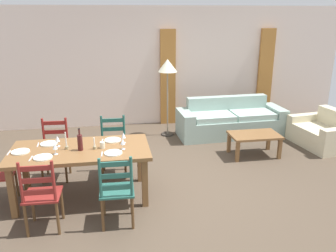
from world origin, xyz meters
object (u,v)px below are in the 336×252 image
(dining_chair_near_left, at_px, (42,195))
(wine_glass_far_right, at_px, (123,136))
(dining_table, at_px, (81,155))
(dining_chair_near_right, at_px, (117,190))
(wine_glass_far_left, at_px, (57,139))
(armchair_upholstered, at_px, (324,134))
(wine_glass_near_right, at_px, (123,142))
(coffee_cup_primary, at_px, (102,145))
(dining_chair_far_right, at_px, (114,146))
(coffee_table, at_px, (254,137))
(wine_glass_near_left, at_px, (55,147))
(wine_bottle, at_px, (80,142))
(couch, at_px, (230,121))
(dining_chair_far_left, at_px, (55,149))
(standing_lamp, at_px, (167,70))

(dining_chair_near_left, height_order, wine_glass_far_right, dining_chair_near_left)
(dining_table, height_order, dining_chair_near_right, dining_chair_near_right)
(dining_table, height_order, wine_glass_far_left, wine_glass_far_left)
(wine_glass_far_right, height_order, armchair_upholstered, wine_glass_far_right)
(dining_chair_near_left, distance_m, wine_glass_near_right, 1.24)
(dining_chair_near_left, distance_m, coffee_cup_primary, 1.06)
(armchair_upholstered, bearing_deg, wine_glass_far_left, -166.44)
(armchair_upholstered, bearing_deg, wine_glass_near_right, -160.24)
(dining_chair_far_right, distance_m, armchair_upholstered, 4.19)
(wine_glass_near_right, relative_size, wine_glass_far_right, 1.00)
(coffee_table, bearing_deg, dining_chair_near_left, -152.32)
(wine_glass_near_left, bearing_deg, coffee_table, 20.04)
(dining_table, bearing_deg, wine_bottle, -76.99)
(dining_table, distance_m, dining_chair_near_left, 0.87)
(dining_chair_near_left, bearing_deg, wine_glass_near_left, 79.40)
(wine_glass_near_right, relative_size, armchair_upholstered, 0.13)
(dining_table, relative_size, couch, 0.82)
(dining_chair_near_left, xyz_separation_m, wine_glass_far_right, (1.02, 0.87, 0.38))
(wine_glass_near_left, relative_size, couch, 0.07)
(wine_glass_near_right, bearing_deg, wine_bottle, 173.44)
(wine_glass_near_left, xyz_separation_m, wine_glass_near_right, (0.89, 0.03, 0.00))
(wine_bottle, bearing_deg, wine_glass_near_right, -6.56)
(wine_bottle, relative_size, coffee_table, 0.35)
(armchair_upholstered, bearing_deg, coffee_table, -170.68)
(wine_glass_far_left, relative_size, armchair_upholstered, 0.13)
(dining_chair_far_right, relative_size, armchair_upholstered, 0.77)
(armchair_upholstered, bearing_deg, dining_table, -163.95)
(wine_glass_near_right, xyz_separation_m, couch, (2.40, 2.40, -0.57))
(dining_chair_far_right, bearing_deg, dining_table, -122.05)
(dining_chair_far_left, bearing_deg, wine_glass_far_right, -29.86)
(dining_chair_near_right, relative_size, couch, 0.42)
(dining_table, xyz_separation_m, wine_glass_far_right, (0.61, 0.13, 0.20))
(wine_glass_near_right, relative_size, coffee_table, 0.18)
(dining_chair_far_left, height_order, dining_chair_far_right, same)
(couch, bearing_deg, armchair_upholstered, -30.56)
(wine_glass_near_left, xyz_separation_m, couch, (3.29, 2.43, -0.57))
(wine_glass_far_left, bearing_deg, coffee_cup_primary, -14.73)
(dining_chair_far_right, bearing_deg, armchair_upholstered, 8.14)
(dining_chair_near_right, bearing_deg, wine_glass_near_left, 141.21)
(wine_glass_near_left, xyz_separation_m, coffee_table, (3.33, 1.21, -0.51))
(wine_glass_far_right, height_order, standing_lamp, standing_lamp)
(wine_glass_near_left, height_order, coffee_table, wine_glass_near_left)
(dining_chair_far_left, bearing_deg, dining_chair_far_right, -0.54)
(wine_glass_far_left, bearing_deg, wine_bottle, -30.83)
(dining_chair_near_right, relative_size, wine_glass_near_right, 5.96)
(dining_chair_near_right, distance_m, wine_glass_far_right, 0.99)
(dining_chair_far_right, height_order, wine_glass_far_right, dining_chair_far_right)
(standing_lamp, bearing_deg, wine_glass_far_left, -129.90)
(dining_table, height_order, wine_glass_near_right, wine_glass_near_right)
(dining_chair_near_right, relative_size, wine_bottle, 3.04)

